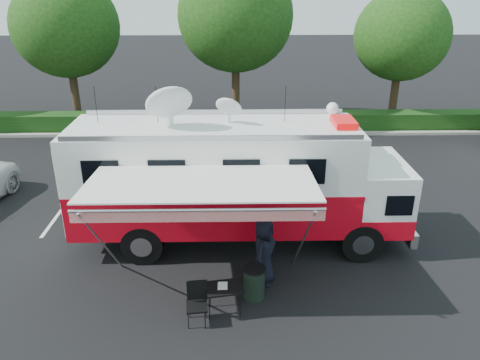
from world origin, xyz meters
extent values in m
plane|color=black|center=(0.00, 0.00, 0.00)|extent=(120.00, 120.00, 0.00)
cube|color=#9E998E|center=(4.00, 11.00, 0.07)|extent=(60.00, 0.35, 0.15)
cube|color=black|center=(4.00, 11.90, 0.50)|extent=(60.00, 1.20, 1.00)
cylinder|color=black|center=(-9.00, 13.00, 2.20)|extent=(0.44, 0.44, 4.40)
ellipsoid|color=#14380F|center=(-9.00, 13.00, 5.46)|extent=(5.63, 5.63, 5.35)
cylinder|color=black|center=(0.00, 13.00, 2.40)|extent=(0.44, 0.44, 4.80)
ellipsoid|color=#14380F|center=(0.00, 13.00, 5.95)|extent=(6.14, 6.14, 5.84)
cylinder|color=black|center=(9.00, 13.00, 2.00)|extent=(0.44, 0.44, 4.00)
ellipsoid|color=#14380F|center=(9.00, 13.00, 4.96)|extent=(5.12, 5.12, 4.86)
cube|color=silver|center=(-6.50, 3.00, 0.00)|extent=(0.12, 5.50, 0.01)
cube|color=silver|center=(-0.50, 3.00, 0.00)|extent=(0.12, 5.50, 0.01)
cube|color=silver|center=(5.50, 3.00, 0.00)|extent=(0.12, 5.50, 0.01)
cube|color=black|center=(0.00, 0.00, 0.61)|extent=(9.59, 1.56, 0.33)
cylinder|color=black|center=(3.57, -1.23, 0.61)|extent=(1.23, 0.36, 1.23)
cylinder|color=black|center=(3.57, 1.23, 0.61)|extent=(1.23, 0.36, 1.23)
cylinder|color=black|center=(-2.90, -1.23, 0.61)|extent=(1.23, 0.36, 1.23)
cylinder|color=black|center=(-2.90, 1.23, 0.61)|extent=(1.23, 0.36, 1.23)
cube|color=silver|center=(5.08, 0.00, 0.67)|extent=(0.22, 2.79, 0.45)
cube|color=white|center=(4.24, 0.00, 1.73)|extent=(1.56, 2.79, 1.90)
cube|color=red|center=(4.24, 0.00, 1.06)|extent=(1.58, 2.81, 0.61)
cube|color=black|center=(4.96, 0.00, 2.06)|extent=(0.13, 2.49, 0.78)
cube|color=red|center=(-0.78, 0.00, 1.45)|extent=(8.48, 2.79, 1.34)
cube|color=red|center=(-0.78, 0.00, 2.12)|extent=(8.50, 2.81, 0.11)
cube|color=white|center=(-0.78, 0.00, 2.96)|extent=(8.48, 2.79, 1.56)
cube|color=silver|center=(-0.78, 0.00, 3.78)|extent=(8.48, 2.79, 0.09)
cube|color=#CC0505|center=(3.01, 0.00, 3.94)|extent=(0.61, 1.06, 0.18)
sphere|color=white|center=(2.90, 1.12, 4.05)|extent=(0.38, 0.38, 0.38)
ellipsoid|color=silver|center=(-2.01, -0.17, 4.57)|extent=(1.34, 1.34, 0.40)
ellipsoid|color=silver|center=(-0.33, 0.22, 4.35)|extent=(0.78, 0.78, 0.22)
cylinder|color=black|center=(-4.24, 0.45, 4.35)|extent=(0.02, 0.02, 1.12)
cylinder|color=black|center=(-2.45, 0.45, 4.35)|extent=(0.02, 0.02, 1.12)
cylinder|color=black|center=(1.34, 0.45, 4.35)|extent=(0.02, 0.02, 1.12)
cube|color=silver|center=(-1.00, -2.73, 3.24)|extent=(5.58, 2.67, 0.23)
cube|color=red|center=(-1.00, -4.05, 3.03)|extent=(5.58, 0.04, 0.31)
cylinder|color=#B2B2B7|center=(-1.00, -4.07, 3.17)|extent=(5.58, 0.07, 0.07)
cylinder|color=#B2B2B7|center=(-3.54, -2.81, 1.59)|extent=(0.05, 2.86, 3.22)
cylinder|color=#B2B2B7|center=(1.53, -2.81, 1.59)|extent=(0.05, 2.86, 3.22)
imported|color=black|center=(0.59, -2.26, 0.00)|extent=(0.93, 1.12, 1.96)
cube|color=black|center=(-0.46, -3.57, 0.76)|extent=(1.02, 0.79, 0.04)
cylinder|color=black|center=(-0.84, -3.81, 0.38)|extent=(0.02, 0.02, 0.76)
cylinder|color=black|center=(-0.84, -3.33, 0.38)|extent=(0.02, 0.02, 0.76)
cylinder|color=black|center=(-0.08, -3.81, 0.38)|extent=(0.02, 0.02, 0.76)
cylinder|color=black|center=(-0.08, -3.33, 0.38)|extent=(0.02, 0.02, 0.76)
cube|color=silver|center=(-0.51, -3.52, 0.78)|extent=(0.24, 0.33, 0.01)
cube|color=black|center=(-1.13, -3.94, 0.50)|extent=(0.55, 0.55, 0.04)
cube|color=black|center=(-1.13, -3.69, 0.78)|extent=(0.51, 0.10, 0.56)
cylinder|color=black|center=(-1.33, -4.14, 0.25)|extent=(0.02, 0.02, 0.50)
cylinder|color=black|center=(-1.33, -3.74, 0.25)|extent=(0.02, 0.02, 0.50)
cylinder|color=black|center=(-0.93, -4.14, 0.25)|extent=(0.02, 0.02, 0.50)
cylinder|color=black|center=(-0.93, -3.74, 0.25)|extent=(0.02, 0.02, 0.50)
cylinder|color=black|center=(0.30, -2.95, 0.43)|extent=(0.56, 0.56, 0.86)
cylinder|color=black|center=(0.30, -2.95, 0.88)|extent=(0.61, 0.61, 0.04)
camera|label=1|loc=(-0.26, -13.11, 7.77)|focal=35.00mm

